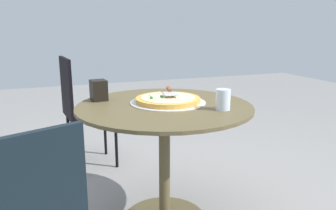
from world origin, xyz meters
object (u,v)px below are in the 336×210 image
at_px(patio_table, 164,135).
at_px(drinking_cup, 223,99).
at_px(napkin_dispenser, 99,90).
at_px(pizza_on_tray, 168,100).
at_px(patio_chair_near, 81,105).
at_px(pizza_server, 170,91).

relative_size(patio_table, drinking_cup, 9.04).
height_order(patio_table, drinking_cup, drinking_cup).
height_order(drinking_cup, napkin_dispenser, napkin_dispenser).
relative_size(pizza_on_tray, patio_chair_near, 0.47).
distance_m(pizza_server, napkin_dispenser, 0.41).
relative_size(patio_table, pizza_server, 4.48).
height_order(pizza_on_tray, napkin_dispenser, napkin_dispenser).
distance_m(patio_table, patio_chair_near, 1.06).
distance_m(pizza_server, patio_chair_near, 1.03).
xyz_separation_m(pizza_server, patio_chair_near, (0.42, -0.91, -0.25)).
xyz_separation_m(pizza_on_tray, napkin_dispenser, (0.35, -0.20, 0.04)).
bearing_deg(napkin_dispenser, drinking_cup, 45.31).
bearing_deg(patio_table, napkin_dispenser, -36.91).
distance_m(patio_table, pizza_server, 0.25).
bearing_deg(patio_table, pizza_on_tray, -133.08).
bearing_deg(drinking_cup, patio_table, -41.07).
bearing_deg(drinking_cup, patio_chair_near, -63.94).
bearing_deg(pizza_server, pizza_on_tray, 58.49).
distance_m(patio_table, drinking_cup, 0.39).
relative_size(napkin_dispenser, patio_chair_near, 0.13).
bearing_deg(pizza_server, patio_table, 53.34).
distance_m(pizza_on_tray, napkin_dispenser, 0.41).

